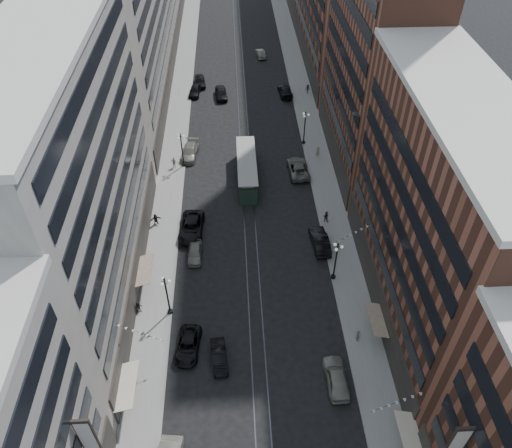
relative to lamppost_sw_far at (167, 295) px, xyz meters
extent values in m
plane|color=black|center=(9.20, 32.00, -3.10)|extent=(220.00, 220.00, 0.00)
cube|color=gray|center=(-1.80, 42.00, -3.02)|extent=(4.00, 180.00, 0.15)
cube|color=gray|center=(20.20, 42.00, -3.02)|extent=(4.00, 180.00, 0.15)
cube|color=#2D2D33|center=(8.50, 42.00, -3.09)|extent=(0.12, 180.00, 0.02)
cube|color=#2D2D33|center=(9.90, 42.00, -3.09)|extent=(0.12, 180.00, 0.02)
cube|color=gray|center=(-7.80, 5.00, 10.90)|extent=(8.00, 36.00, 28.00)
cube|color=brown|center=(26.20, 0.00, 8.90)|extent=(8.00, 30.00, 24.00)
cube|color=brown|center=(26.20, 28.00, 17.90)|extent=(8.00, 26.00, 42.00)
cylinder|color=black|center=(0.00, 0.00, -2.80)|extent=(0.56, 0.56, 0.30)
cylinder|color=black|center=(0.00, 0.00, -0.35)|extent=(0.18, 0.18, 5.20)
sphere|color=black|center=(0.00, 0.00, 2.45)|extent=(0.24, 0.24, 0.24)
sphere|color=white|center=(0.45, 0.00, 2.05)|extent=(0.36, 0.36, 0.36)
sphere|color=white|center=(-0.22, 0.39, 2.05)|extent=(0.36, 0.36, 0.36)
sphere|color=white|center=(-0.22, -0.39, 2.05)|extent=(0.36, 0.36, 0.36)
cylinder|color=black|center=(0.00, 27.00, -2.80)|extent=(0.56, 0.56, 0.30)
cylinder|color=black|center=(0.00, 27.00, -0.35)|extent=(0.18, 0.18, 5.20)
sphere|color=black|center=(0.00, 27.00, 2.45)|extent=(0.24, 0.24, 0.24)
sphere|color=white|center=(0.45, 27.00, 2.05)|extent=(0.36, 0.36, 0.36)
sphere|color=white|center=(-0.22, 27.39, 2.05)|extent=(0.36, 0.36, 0.36)
sphere|color=white|center=(-0.22, 26.61, 2.05)|extent=(0.36, 0.36, 0.36)
cylinder|color=black|center=(18.40, 4.00, -2.80)|extent=(0.56, 0.56, 0.30)
cylinder|color=black|center=(18.40, 4.00, -0.35)|extent=(0.18, 0.18, 5.20)
sphere|color=black|center=(18.40, 4.00, 2.45)|extent=(0.24, 0.24, 0.24)
sphere|color=white|center=(18.85, 4.00, 2.05)|extent=(0.36, 0.36, 0.36)
sphere|color=white|center=(18.18, 4.39, 2.05)|extent=(0.36, 0.36, 0.36)
sphere|color=white|center=(18.18, 3.61, 2.05)|extent=(0.36, 0.36, 0.36)
cylinder|color=black|center=(18.40, 32.00, -2.80)|extent=(0.56, 0.56, 0.30)
cylinder|color=black|center=(18.40, 32.00, -0.35)|extent=(0.18, 0.18, 5.20)
sphere|color=black|center=(18.40, 32.00, 2.45)|extent=(0.24, 0.24, 0.24)
sphere|color=white|center=(18.85, 32.00, 2.05)|extent=(0.36, 0.36, 0.36)
sphere|color=white|center=(18.18, 32.39, 2.05)|extent=(0.36, 0.36, 0.36)
sphere|color=white|center=(18.18, 31.61, 2.05)|extent=(0.36, 0.36, 0.36)
cube|color=#213428|center=(9.20, 23.45, -1.82)|extent=(2.46, 11.79, 2.56)
cube|color=gray|center=(9.20, 23.45, -0.25)|extent=(1.57, 10.81, 0.59)
cube|color=gray|center=(9.20, 23.45, 0.15)|extent=(2.65, 11.99, 0.15)
cylinder|color=black|center=(9.20, 19.03, -2.75)|extent=(2.26, 0.69, 0.69)
cylinder|color=black|center=(9.20, 27.87, -2.75)|extent=(2.26, 0.69, 0.69)
imported|color=black|center=(2.18, -4.72, -2.41)|extent=(2.81, 5.18, 1.38)
imported|color=gray|center=(16.46, -9.11, -2.24)|extent=(2.11, 5.04, 1.70)
imported|color=black|center=(5.31, -6.16, -2.40)|extent=(1.97, 4.40, 1.40)
imported|color=black|center=(-3.29, 0.18, -2.14)|extent=(0.87, 0.64, 1.61)
imported|color=#B5A696|center=(19.44, -4.55, -2.19)|extent=(0.44, 0.91, 1.52)
imported|color=black|center=(1.81, 12.61, -2.23)|extent=(3.27, 6.38, 1.72)
imported|color=slate|center=(0.80, 29.60, -2.30)|extent=(2.97, 5.77, 1.60)
imported|color=black|center=(1.61, 52.55, -2.30)|extent=(2.36, 4.87, 1.60)
imported|color=black|center=(17.60, 9.37, -2.23)|extent=(2.22, 5.41, 1.74)
imported|color=#626157|center=(16.65, 24.57, -2.26)|extent=(3.06, 6.14, 1.67)
imported|color=black|center=(17.02, 47.98, -2.31)|extent=(2.62, 5.55, 1.56)
imported|color=black|center=(5.53, 47.63, -2.26)|extent=(2.41, 5.08, 1.68)
imported|color=slate|center=(13.55, 64.26, -2.39)|extent=(2.02, 4.45, 1.42)
imported|color=black|center=(-2.85, 14.35, -2.17)|extent=(1.50, 0.85, 1.56)
imported|color=gray|center=(-1.34, 26.65, -2.11)|extent=(1.06, 0.67, 1.67)
imported|color=black|center=(19.01, 13.70, -2.14)|extent=(0.88, 0.66, 1.61)
imported|color=#A59C89|center=(19.97, 28.19, -1.98)|extent=(0.77, 0.57, 1.93)
imported|color=black|center=(21.11, 48.17, -2.13)|extent=(1.06, 0.46, 1.63)
imported|color=black|center=(0.82, 49.01, -2.32)|extent=(2.39, 4.77, 1.56)
imported|color=slate|center=(2.40, 8.32, -2.38)|extent=(1.76, 4.25, 1.44)
camera|label=1|loc=(7.53, -33.71, 40.46)|focal=35.00mm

